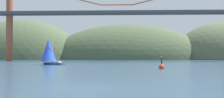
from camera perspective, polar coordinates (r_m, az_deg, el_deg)
ground_plane at (r=23.49m, az=-4.43°, el=-7.83°), size 360.00×360.00×0.00m
headland_left at (r=168.40m, az=-17.71°, el=-2.01°), size 67.55×44.00×45.15m
headland_center at (r=158.20m, az=3.17°, el=-2.12°), size 89.48×44.00×39.65m
suspension_bridge at (r=119.62m, az=1.02°, el=7.70°), size 128.75×6.00×43.43m
sailboat_blue_spinnaker at (r=76.94m, az=-12.76°, el=-0.40°), size 7.70×5.91×7.63m
channel_buoy at (r=54.86m, az=10.08°, el=-3.59°), size 1.10×1.10×2.64m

